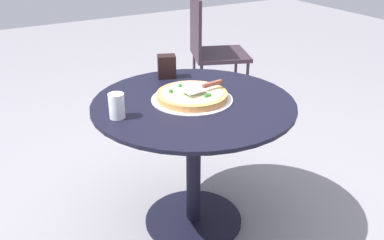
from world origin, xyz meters
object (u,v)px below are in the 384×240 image
(pizza_on_tray, at_px, (192,96))
(napkin_dispenser, at_px, (167,66))
(patio_table, at_px, (194,136))
(pizza_server, at_px, (204,87))
(patio_chair_near, at_px, (210,45))
(drinking_cup, at_px, (117,106))

(pizza_on_tray, relative_size, napkin_dispenser, 3.16)
(patio_table, height_order, pizza_server, pizza_server)
(napkin_dispenser, bearing_deg, pizza_on_tray, 105.42)
(pizza_on_tray, bearing_deg, pizza_server, 70.35)
(patio_table, bearing_deg, pizza_server, 96.53)
(patio_table, bearing_deg, patio_chair_near, 145.06)
(patio_table, height_order, drinking_cup, drinking_cup)
(napkin_dispenser, bearing_deg, drinking_cup, 61.79)
(napkin_dispenser, bearing_deg, pizza_server, 114.39)
(drinking_cup, bearing_deg, napkin_dispenser, 130.18)
(pizza_server, height_order, drinking_cup, drinking_cup)
(napkin_dispenser, distance_m, patio_chair_near, 1.26)
(patio_table, distance_m, pizza_server, 0.25)
(patio_table, distance_m, napkin_dispenser, 0.43)
(drinking_cup, relative_size, napkin_dispenser, 0.90)
(pizza_on_tray, bearing_deg, napkin_dispenser, 173.82)
(pizza_on_tray, xyz_separation_m, napkin_dispenser, (-0.33, 0.04, 0.04))
(pizza_on_tray, bearing_deg, drinking_cup, -87.43)
(drinking_cup, xyz_separation_m, napkin_dispenser, (-0.35, 0.41, 0.01))
(patio_table, height_order, napkin_dispenser, napkin_dispenser)
(patio_chair_near, bearing_deg, pizza_server, -33.25)
(patio_table, bearing_deg, napkin_dispenser, 173.28)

